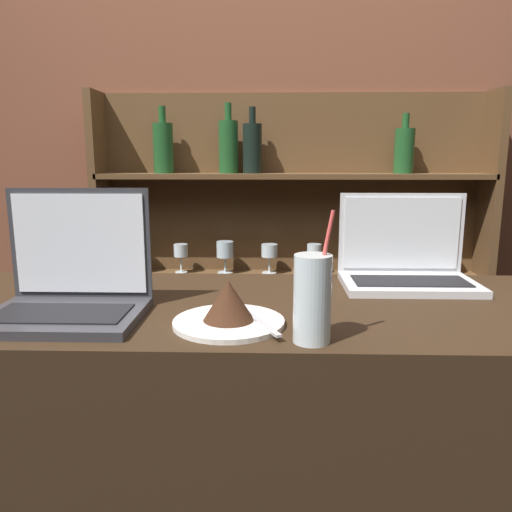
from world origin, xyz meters
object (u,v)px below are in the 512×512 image
object	(u,v)px
laptop_near	(70,287)
cake_plate	(229,309)
water_glass	(312,299)
laptop_far	(406,264)

from	to	relation	value
laptop_near	cake_plate	distance (m)	0.33
water_glass	laptop_far	bearing A→B (deg)	56.77
cake_plate	water_glass	size ratio (longest dim) A/B	0.93
laptop_far	water_glass	world-z (taller)	water_glass
laptop_near	water_glass	distance (m)	0.49
laptop_near	laptop_far	bearing A→B (deg)	20.03
laptop_near	cake_plate	xyz separation A→B (m)	(0.32, -0.05, -0.03)
laptop_near	cake_plate	world-z (taller)	laptop_near
laptop_near	laptop_far	xyz separation A→B (m)	(0.74, 0.27, -0.01)
water_glass	cake_plate	bearing A→B (deg)	151.19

